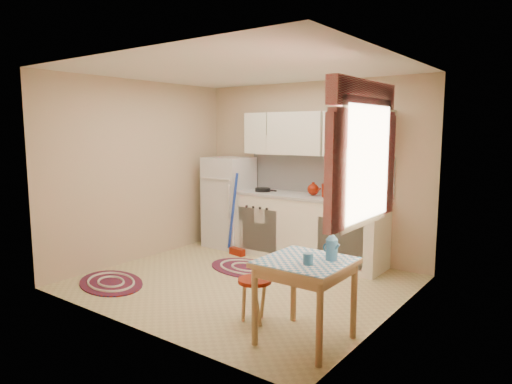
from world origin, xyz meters
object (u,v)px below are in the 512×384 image
(base_cabinets, at_px, (306,229))
(stool, at_px, (255,300))
(table, at_px, (305,301))
(fridge, at_px, (229,202))

(base_cabinets, distance_m, stool, 2.24)
(table, distance_m, stool, 0.62)
(table, xyz_separation_m, stool, (-0.60, 0.07, -0.15))
(base_cabinets, bearing_deg, stool, -71.99)
(fridge, height_order, table, fridge)
(fridge, xyz_separation_m, base_cabinets, (1.36, 0.05, -0.26))
(fridge, relative_size, stool, 3.33)
(table, bearing_deg, fridge, 141.02)
(stool, bearing_deg, base_cabinets, 108.01)
(fridge, distance_m, base_cabinets, 1.38)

